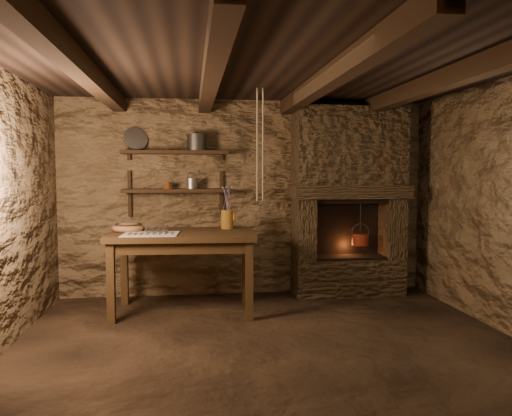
{
  "coord_description": "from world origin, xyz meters",
  "views": [
    {
      "loc": [
        -0.68,
        -4.15,
        1.52
      ],
      "look_at": [
        -0.01,
        0.9,
        1.15
      ],
      "focal_mm": 35.0,
      "sensor_mm": 36.0,
      "label": 1
    }
  ],
  "objects": [
    {
      "name": "floor",
      "position": [
        0.0,
        0.0,
        0.0
      ],
      "size": [
        4.5,
        4.5,
        0.0
      ],
      "primitive_type": "plane",
      "color": "black",
      "rests_on": "ground"
    },
    {
      "name": "back_wall",
      "position": [
        0.0,
        2.0,
        1.2
      ],
      "size": [
        4.5,
        0.04,
        2.4
      ],
      "primitive_type": "cube",
      "color": "#4A3723",
      "rests_on": "floor"
    },
    {
      "name": "front_wall",
      "position": [
        0.0,
        -2.0,
        1.2
      ],
      "size": [
        4.5,
        0.04,
        2.4
      ],
      "primitive_type": "cube",
      "color": "#4A3723",
      "rests_on": "floor"
    },
    {
      "name": "ceiling",
      "position": [
        0.0,
        0.0,
        2.4
      ],
      "size": [
        4.5,
        4.0,
        0.04
      ],
      "primitive_type": "cube",
      "color": "black",
      "rests_on": "back_wall"
    },
    {
      "name": "beam_far_left",
      "position": [
        -1.5,
        0.0,
        2.31
      ],
      "size": [
        0.14,
        3.95,
        0.16
      ],
      "primitive_type": "cube",
      "color": "black",
      "rests_on": "ceiling"
    },
    {
      "name": "beam_mid_left",
      "position": [
        -0.5,
        0.0,
        2.31
      ],
      "size": [
        0.14,
        3.95,
        0.16
      ],
      "primitive_type": "cube",
      "color": "black",
      "rests_on": "ceiling"
    },
    {
      "name": "beam_mid_right",
      "position": [
        0.5,
        0.0,
        2.31
      ],
      "size": [
        0.14,
        3.95,
        0.16
      ],
      "primitive_type": "cube",
      "color": "black",
      "rests_on": "ceiling"
    },
    {
      "name": "beam_far_right",
      "position": [
        1.5,
        0.0,
        2.31
      ],
      "size": [
        0.14,
        3.95,
        0.16
      ],
      "primitive_type": "cube",
      "color": "black",
      "rests_on": "ceiling"
    },
    {
      "name": "shelf_lower",
      "position": [
        -0.85,
        1.84,
        1.3
      ],
      "size": [
        1.25,
        0.3,
        0.04
      ],
      "primitive_type": "cube",
      "color": "black",
      "rests_on": "back_wall"
    },
    {
      "name": "shelf_upper",
      "position": [
        -0.85,
        1.84,
        1.75
      ],
      "size": [
        1.25,
        0.3,
        0.04
      ],
      "primitive_type": "cube",
      "color": "black",
      "rests_on": "back_wall"
    },
    {
      "name": "hearth",
      "position": [
        1.25,
        1.77,
        1.23
      ],
      "size": [
        1.43,
        0.51,
        2.3
      ],
      "color": "#332619",
      "rests_on": "floor"
    },
    {
      "name": "work_table",
      "position": [
        -0.76,
        1.23,
        0.47
      ],
      "size": [
        1.58,
        0.96,
        0.88
      ],
      "rotation": [
        0.0,
        0.0,
        -0.05
      ],
      "color": "#342312",
      "rests_on": "floor"
    },
    {
      "name": "linen_cloth",
      "position": [
        -1.09,
        1.04,
        0.88
      ],
      "size": [
        0.59,
        0.49,
        0.01
      ],
      "primitive_type": "cube",
      "rotation": [
        0.0,
        0.0,
        -0.07
      ],
      "color": "silver",
      "rests_on": "work_table"
    },
    {
      "name": "pewter_cutlery_row",
      "position": [
        -1.09,
        1.02,
        0.89
      ],
      "size": [
        0.48,
        0.21,
        0.01
      ],
      "primitive_type": null,
      "rotation": [
        0.0,
        0.0,
        -0.07
      ],
      "color": "gray",
      "rests_on": "linen_cloth"
    },
    {
      "name": "drinking_glasses",
      "position": [
        -1.07,
        1.14,
        0.92
      ],
      "size": [
        0.18,
        0.05,
        0.07
      ],
      "primitive_type": null,
      "color": "white",
      "rests_on": "linen_cloth"
    },
    {
      "name": "stoneware_jug",
      "position": [
        -0.26,
        1.46,
        1.09
      ],
      "size": [
        0.16,
        0.16,
        0.49
      ],
      "rotation": [
        0.0,
        0.0,
        -0.2
      ],
      "color": "#945F1C",
      "rests_on": "work_table"
    },
    {
      "name": "wooden_bowl",
      "position": [
        -1.34,
        1.31,
        0.92
      ],
      "size": [
        0.37,
        0.37,
        0.12
      ],
      "primitive_type": "ellipsoid",
      "rotation": [
        0.0,
        0.0,
        0.1
      ],
      "color": "#A86F49",
      "rests_on": "work_table"
    },
    {
      "name": "iron_stockpot",
      "position": [
        -0.59,
        1.84,
        1.86
      ],
      "size": [
        0.26,
        0.26,
        0.18
      ],
      "primitive_type": "cylinder",
      "rotation": [
        0.0,
        0.0,
        0.11
      ],
      "color": "#32302C",
      "rests_on": "shelf_upper"
    },
    {
      "name": "tin_pan",
      "position": [
        -1.32,
        1.94,
        1.91
      ],
      "size": [
        0.31,
        0.22,
        0.28
      ],
      "primitive_type": "cylinder",
      "rotation": [
        1.26,
        0.0,
        0.36
      ],
      "color": "#A3A39E",
      "rests_on": "shelf_upper"
    },
    {
      "name": "small_kettle",
      "position": [
        -0.66,
        1.84,
        1.38
      ],
      "size": [
        0.22,
        0.19,
        0.19
      ],
      "primitive_type": null,
      "rotation": [
        0.0,
        0.0,
        -0.4
      ],
      "color": "#A3A39E",
      "rests_on": "shelf_lower"
    },
    {
      "name": "rusty_tin",
      "position": [
        -0.95,
        1.84,
        1.36
      ],
      "size": [
        0.09,
        0.09,
        0.08
      ],
      "primitive_type": "cylinder",
      "rotation": [
        0.0,
        0.0,
        0.17
      ],
      "color": "#522A10",
      "rests_on": "shelf_lower"
    },
    {
      "name": "red_pot",
      "position": [
        1.39,
        1.72,
        0.7
      ],
      "size": [
        0.24,
        0.24,
        0.54
      ],
      "rotation": [
        0.0,
        0.0,
        -0.22
      ],
      "color": "maroon",
      "rests_on": "hearth"
    },
    {
      "name": "hanging_ropes",
      "position": [
        0.05,
        1.05,
        1.8
      ],
      "size": [
        0.08,
        0.08,
        1.2
      ],
      "primitive_type": null,
      "color": "tan",
      "rests_on": "ceiling"
    }
  ]
}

